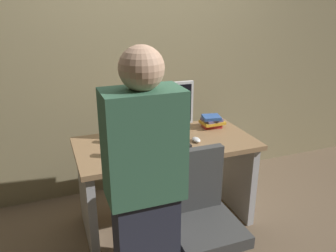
{
  "coord_description": "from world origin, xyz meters",
  "views": [
    {
      "loc": [
        -0.87,
        -2.36,
        1.82
      ],
      "look_at": [
        0.0,
        -0.05,
        0.91
      ],
      "focal_mm": 36.07,
      "sensor_mm": 36.0,
      "label": 1
    }
  ],
  "objects_px": {
    "cup_by_monitor": "(109,138)",
    "book_stack": "(212,121)",
    "monitor": "(162,107)",
    "cup_near_keyboard": "(112,150)",
    "keyboard": "(163,147)",
    "person_at_desk": "(145,197)",
    "mouse": "(196,140)",
    "office_chair": "(201,228)",
    "desk": "(166,168)"
  },
  "relations": [
    {
      "from": "desk",
      "to": "cup_near_keyboard",
      "type": "height_order",
      "value": "cup_near_keyboard"
    },
    {
      "from": "cup_by_monitor",
      "to": "office_chair",
      "type": "bearing_deg",
      "value": -64.13
    },
    {
      "from": "keyboard",
      "to": "cup_near_keyboard",
      "type": "bearing_deg",
      "value": -175.77
    },
    {
      "from": "cup_by_monitor",
      "to": "keyboard",
      "type": "bearing_deg",
      "value": -33.96
    },
    {
      "from": "cup_by_monitor",
      "to": "book_stack",
      "type": "xyz_separation_m",
      "value": [
        0.93,
        0.04,
        0.01
      ]
    },
    {
      "from": "desk",
      "to": "office_chair",
      "type": "xyz_separation_m",
      "value": [
        -0.02,
        -0.72,
        -0.09
      ]
    },
    {
      "from": "mouse",
      "to": "cup_by_monitor",
      "type": "bearing_deg",
      "value": 161.15
    },
    {
      "from": "desk",
      "to": "monitor",
      "type": "distance_m",
      "value": 0.51
    },
    {
      "from": "keyboard",
      "to": "book_stack",
      "type": "bearing_deg",
      "value": 28.13
    },
    {
      "from": "book_stack",
      "to": "person_at_desk",
      "type": "bearing_deg",
      "value": -132.47
    },
    {
      "from": "mouse",
      "to": "person_at_desk",
      "type": "bearing_deg",
      "value": -130.94
    },
    {
      "from": "person_at_desk",
      "to": "keyboard",
      "type": "xyz_separation_m",
      "value": [
        0.37,
        0.74,
        -0.07
      ]
    },
    {
      "from": "person_at_desk",
      "to": "book_stack",
      "type": "distance_m",
      "value": 1.39
    },
    {
      "from": "person_at_desk",
      "to": "mouse",
      "type": "bearing_deg",
      "value": 49.06
    },
    {
      "from": "monitor",
      "to": "mouse",
      "type": "xyz_separation_m",
      "value": [
        0.22,
        -0.21,
        -0.24
      ]
    },
    {
      "from": "cup_near_keyboard",
      "to": "keyboard",
      "type": "bearing_deg",
      "value": 2.54
    },
    {
      "from": "office_chair",
      "to": "cup_near_keyboard",
      "type": "distance_m",
      "value": 0.83
    },
    {
      "from": "office_chair",
      "to": "person_at_desk",
      "type": "relative_size",
      "value": 0.57
    },
    {
      "from": "keyboard",
      "to": "person_at_desk",
      "type": "bearing_deg",
      "value": -114.79
    },
    {
      "from": "book_stack",
      "to": "desk",
      "type": "bearing_deg",
      "value": -161.48
    },
    {
      "from": "keyboard",
      "to": "cup_near_keyboard",
      "type": "xyz_separation_m",
      "value": [
        -0.4,
        -0.02,
        0.04
      ]
    },
    {
      "from": "monitor",
      "to": "cup_by_monitor",
      "type": "height_order",
      "value": "monitor"
    },
    {
      "from": "monitor",
      "to": "cup_near_keyboard",
      "type": "distance_m",
      "value": 0.57
    },
    {
      "from": "office_chair",
      "to": "keyboard",
      "type": "height_order",
      "value": "office_chair"
    },
    {
      "from": "monitor",
      "to": "cup_by_monitor",
      "type": "xyz_separation_m",
      "value": [
        -0.44,
        0.02,
        -0.21
      ]
    },
    {
      "from": "office_chair",
      "to": "cup_by_monitor",
      "type": "relative_size",
      "value": 10.58
    },
    {
      "from": "monitor",
      "to": "cup_by_monitor",
      "type": "bearing_deg",
      "value": 177.5
    },
    {
      "from": "desk",
      "to": "office_chair",
      "type": "relative_size",
      "value": 1.53
    },
    {
      "from": "cup_near_keyboard",
      "to": "book_stack",
      "type": "distance_m",
      "value": 1.01
    },
    {
      "from": "person_at_desk",
      "to": "cup_by_monitor",
      "type": "distance_m",
      "value": 0.99
    },
    {
      "from": "mouse",
      "to": "office_chair",
      "type": "bearing_deg",
      "value": -111.41
    },
    {
      "from": "monitor",
      "to": "book_stack",
      "type": "height_order",
      "value": "monitor"
    },
    {
      "from": "desk",
      "to": "monitor",
      "type": "relative_size",
      "value": 2.66
    },
    {
      "from": "office_chair",
      "to": "cup_near_keyboard",
      "type": "bearing_deg",
      "value": 127.24
    },
    {
      "from": "mouse",
      "to": "cup_by_monitor",
      "type": "distance_m",
      "value": 0.69
    },
    {
      "from": "person_at_desk",
      "to": "office_chair",
      "type": "bearing_deg",
      "value": 18.21
    },
    {
      "from": "cup_near_keyboard",
      "to": "cup_by_monitor",
      "type": "distance_m",
      "value": 0.27
    },
    {
      "from": "cup_by_monitor",
      "to": "book_stack",
      "type": "relative_size",
      "value": 0.44
    },
    {
      "from": "mouse",
      "to": "book_stack",
      "type": "height_order",
      "value": "book_stack"
    },
    {
      "from": "person_at_desk",
      "to": "keyboard",
      "type": "height_order",
      "value": "person_at_desk"
    },
    {
      "from": "monitor",
      "to": "cup_near_keyboard",
      "type": "xyz_separation_m",
      "value": [
        -0.47,
        -0.24,
        -0.21
      ]
    },
    {
      "from": "desk",
      "to": "person_at_desk",
      "type": "xyz_separation_m",
      "value": [
        -0.43,
        -0.85,
        0.32
      ]
    },
    {
      "from": "office_chair",
      "to": "cup_near_keyboard",
      "type": "xyz_separation_m",
      "value": [
        -0.45,
        0.59,
        0.38
      ]
    },
    {
      "from": "monitor",
      "to": "keyboard",
      "type": "distance_m",
      "value": 0.34
    },
    {
      "from": "cup_near_keyboard",
      "to": "monitor",
      "type": "bearing_deg",
      "value": 27.4
    },
    {
      "from": "office_chair",
      "to": "monitor",
      "type": "height_order",
      "value": "monitor"
    },
    {
      "from": "mouse",
      "to": "monitor",
      "type": "bearing_deg",
      "value": 136.93
    },
    {
      "from": "office_chair",
      "to": "mouse",
      "type": "height_order",
      "value": "office_chair"
    },
    {
      "from": "mouse",
      "to": "book_stack",
      "type": "bearing_deg",
      "value": 43.48
    },
    {
      "from": "cup_by_monitor",
      "to": "cup_near_keyboard",
      "type": "bearing_deg",
      "value": -97.3
    }
  ]
}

